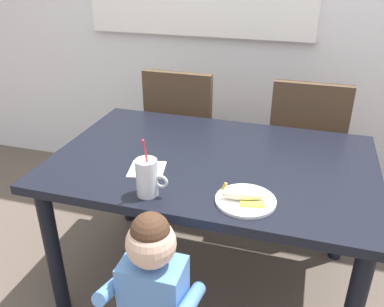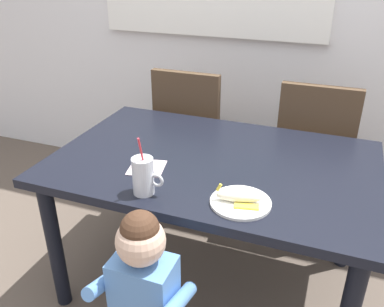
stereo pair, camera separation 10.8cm
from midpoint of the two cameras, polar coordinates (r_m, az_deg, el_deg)
name	(u,v)px [view 1 (the left image)]	position (r m, az deg, el deg)	size (l,w,h in m)	color
ground_plane	(210,280)	(2.28, 1.07, -17.41)	(24.00, 24.00, 0.00)	brown
dining_table	(212,176)	(1.89, 1.24, -3.24)	(1.45, 0.94, 0.74)	black
dining_chair_left	(184,131)	(2.61, -2.38, 3.12)	(0.44, 0.45, 0.96)	#4C3826
dining_chair_right	(305,146)	(2.49, 14.53, 1.05)	(0.44, 0.45, 0.96)	#4C3826
toddler_standing	(153,289)	(1.50, -7.63, -18.43)	(0.33, 0.24, 0.84)	#3F4760
milk_cup	(147,180)	(1.56, -8.31, -3.69)	(0.13, 0.08, 0.25)	silver
snack_plate	(245,200)	(1.54, 5.57, -6.66)	(0.23, 0.23, 0.01)	white
peeled_banana	(245,195)	(1.52, 5.43, -5.92)	(0.18, 0.12, 0.07)	#F4EAC6
paper_napkin	(147,169)	(1.76, -8.13, -2.24)	(0.15, 0.15, 0.00)	silver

